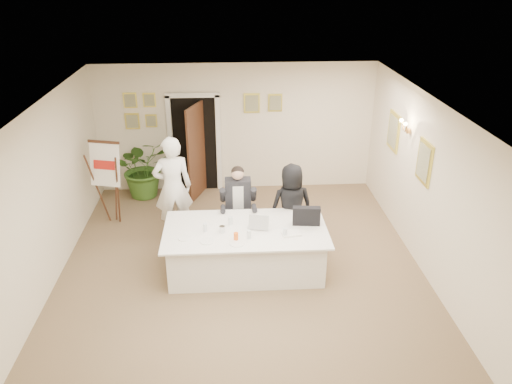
{
  "coord_description": "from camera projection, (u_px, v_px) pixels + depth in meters",
  "views": [
    {
      "loc": [
        -0.18,
        -6.92,
        4.7
      ],
      "look_at": [
        0.27,
        0.6,
        1.2
      ],
      "focal_mm": 35.0,
      "sensor_mm": 36.0,
      "label": 1
    }
  ],
  "objects": [
    {
      "name": "pictures_back_wall",
      "position": [
        198.0,
        109.0,
        10.57
      ],
      "size": [
        3.4,
        0.06,
        0.8
      ],
      "primitive_type": null,
      "color": "#E5D74E",
      "rests_on": "wall_back"
    },
    {
      "name": "plate_mid",
      "position": [
        207.0,
        241.0,
        7.67
      ],
      "size": [
        0.27,
        0.27,
        0.01
      ],
      "primitive_type": "cylinder",
      "rotation": [
        0.0,
        0.0,
        -0.25
      ],
      "color": "white",
      "rests_on": "conference_table"
    },
    {
      "name": "plate_near",
      "position": [
        237.0,
        243.0,
        7.61
      ],
      "size": [
        0.29,
        0.29,
        0.01
      ],
      "primitive_type": "cylinder",
      "rotation": [
        0.0,
        0.0,
        -0.33
      ],
      "color": "white",
      "rests_on": "conference_table"
    },
    {
      "name": "paper_stack",
      "position": [
        291.0,
        233.0,
        7.87
      ],
      "size": [
        0.31,
        0.25,
        0.03
      ],
      "primitive_type": "cube",
      "rotation": [
        0.0,
        0.0,
        0.17
      ],
      "color": "white",
      "rests_on": "conference_table"
    },
    {
      "name": "doorway",
      "position": [
        195.0,
        147.0,
        10.77
      ],
      "size": [
        1.14,
        0.86,
        2.2
      ],
      "color": "black",
      "rests_on": "floor"
    },
    {
      "name": "laptop_bag",
      "position": [
        306.0,
        216.0,
        8.11
      ],
      "size": [
        0.46,
        0.17,
        0.31
      ],
      "primitive_type": "cube",
      "rotation": [
        0.0,
        0.0,
        -0.1
      ],
      "color": "black",
      "rests_on": "conference_table"
    },
    {
      "name": "conference_table",
      "position": [
        246.0,
        249.0,
        8.2
      ],
      "size": [
        2.63,
        1.41,
        0.78
      ],
      "color": "white",
      "rests_on": "floor"
    },
    {
      "name": "glass_d",
      "position": [
        231.0,
        221.0,
        8.14
      ],
      "size": [
        0.07,
        0.07,
        0.14
      ],
      "primitive_type": "cylinder",
      "rotation": [
        0.0,
        0.0,
        0.01
      ],
      "color": "silver",
      "rests_on": "conference_table"
    },
    {
      "name": "wall_left",
      "position": [
        42.0,
        202.0,
        7.5
      ],
      "size": [
        0.1,
        7.0,
        2.8
      ],
      "primitive_type": "cube",
      "color": "beige",
      "rests_on": "floor"
    },
    {
      "name": "oj_glass",
      "position": [
        236.0,
        237.0,
        7.68
      ],
      "size": [
        0.08,
        0.08,
        0.13
      ],
      "primitive_type": "cylinder",
      "rotation": [
        0.0,
        0.0,
        -0.15
      ],
      "color": "orange",
      "rests_on": "conference_table"
    },
    {
      "name": "flip_chart",
      "position": [
        110.0,
        187.0,
        9.54
      ],
      "size": [
        0.6,
        0.44,
        1.67
      ],
      "color": "#352111",
      "rests_on": "floor"
    },
    {
      "name": "seated_man",
      "position": [
        238.0,
        204.0,
        8.94
      ],
      "size": [
        0.71,
        0.75,
        1.47
      ],
      "primitive_type": null,
      "rotation": [
        0.0,
        0.0,
        -0.13
      ],
      "color": "black",
      "rests_on": "floor"
    },
    {
      "name": "glass_c",
      "position": [
        285.0,
        232.0,
        7.79
      ],
      "size": [
        0.07,
        0.07,
        0.14
      ],
      "primitive_type": "cylinder",
      "rotation": [
        0.0,
        0.0,
        -0.06
      ],
      "color": "silver",
      "rests_on": "conference_table"
    },
    {
      "name": "pictures_right_wall",
      "position": [
        407.0,
        146.0,
        8.76
      ],
      "size": [
        0.06,
        2.2,
        0.8
      ],
      "primitive_type": null,
      "color": "#E5D74E",
      "rests_on": "wall_right"
    },
    {
      "name": "glass_a",
      "position": [
        205.0,
        228.0,
        7.93
      ],
      "size": [
        0.07,
        0.07,
        0.14
      ],
      "primitive_type": "cylinder",
      "rotation": [
        0.0,
        0.0,
        -0.2
      ],
      "color": "silver",
      "rests_on": "conference_table"
    },
    {
      "name": "laptop",
      "position": [
        258.0,
        219.0,
        8.05
      ],
      "size": [
        0.39,
        0.41,
        0.28
      ],
      "primitive_type": null,
      "rotation": [
        0.0,
        0.0,
        -0.22
      ],
      "color": "#B7BABC",
      "rests_on": "conference_table"
    },
    {
      "name": "floor",
      "position": [
        242.0,
        273.0,
        8.25
      ],
      "size": [
        7.0,
        7.0,
        0.0
      ],
      "primitive_type": "plane",
      "color": "brown",
      "rests_on": "ground"
    },
    {
      "name": "ceiling",
      "position": [
        240.0,
        108.0,
        7.07
      ],
      "size": [
        6.0,
        7.0,
        0.02
      ],
      "primitive_type": "cube",
      "color": "white",
      "rests_on": "wall_back"
    },
    {
      "name": "plate_left",
      "position": [
        184.0,
        238.0,
        7.75
      ],
      "size": [
        0.23,
        0.23,
        0.01
      ],
      "primitive_type": "cylinder",
      "rotation": [
        0.0,
        0.0,
        -0.14
      ],
      "color": "white",
      "rests_on": "conference_table"
    },
    {
      "name": "wall_right",
      "position": [
        432.0,
        192.0,
        7.83
      ],
      "size": [
        0.1,
        7.0,
        2.8
      ],
      "primitive_type": "cube",
      "color": "beige",
      "rests_on": "floor"
    },
    {
      "name": "glass_b",
      "position": [
        249.0,
        234.0,
        7.73
      ],
      "size": [
        0.07,
        0.07,
        0.14
      ],
      "primitive_type": "cylinder",
      "rotation": [
        0.0,
        0.0,
        -0.16
      ],
      "color": "silver",
      "rests_on": "conference_table"
    },
    {
      "name": "standing_man",
      "position": [
        173.0,
        187.0,
        9.04
      ],
      "size": [
        0.78,
        0.6,
        1.93
      ],
      "primitive_type": "imported",
      "rotation": [
        0.0,
        0.0,
        3.35
      ],
      "color": "white",
      "rests_on": "floor"
    },
    {
      "name": "wall_back",
      "position": [
        236.0,
        128.0,
        10.83
      ],
      "size": [
        6.0,
        0.1,
        2.8
      ],
      "primitive_type": "cube",
      "color": "beige",
      "rests_on": "floor"
    },
    {
      "name": "wall_sconce",
      "position": [
        406.0,
        126.0,
        8.61
      ],
      "size": [
        0.2,
        0.3,
        0.24
      ],
      "primitive_type": null,
      "color": "#BD823C",
      "rests_on": "wall_right"
    },
    {
      "name": "steel_jug",
      "position": [
        222.0,
        229.0,
        7.91
      ],
      "size": [
        0.1,
        0.1,
        0.11
      ],
      "primitive_type": "cylinder",
      "rotation": [
        0.0,
        0.0,
        0.17
      ],
      "color": "silver",
      "rests_on": "conference_table"
    },
    {
      "name": "wall_front",
      "position": [
        254.0,
        364.0,
        4.49
      ],
      "size": [
        6.0,
        0.1,
        2.8
      ],
      "primitive_type": "cube",
      "color": "beige",
      "rests_on": "floor"
    },
    {
      "name": "standing_woman",
      "position": [
        291.0,
        206.0,
        8.79
      ],
      "size": [
        0.81,
        0.58,
        1.55
      ],
      "primitive_type": "imported",
      "rotation": [
        0.0,
        0.0,
        3.26
      ],
      "color": "black",
      "rests_on": "floor"
    },
    {
      "name": "potted_palm",
      "position": [
        144.0,
        167.0,
        10.74
      ],
      "size": [
        1.51,
        1.44,
        1.32
      ],
      "primitive_type": "imported",
      "rotation": [
        0.0,
        0.0,
        0.45
      ],
      "color": "#366020",
      "rests_on": "floor"
    }
  ]
}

